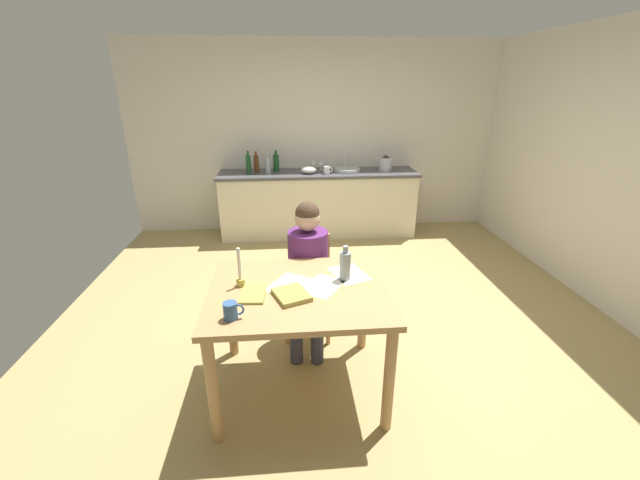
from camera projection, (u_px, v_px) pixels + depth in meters
name	position (u px, v px, depth m)	size (l,w,h in m)	color
ground_plane	(338.00, 319.00, 3.69)	(5.20, 5.20, 0.04)	tan
wall_back	(316.00, 139.00, 5.60)	(5.20, 0.12, 2.60)	silver
wall_right	(638.00, 175.00, 3.40)	(0.12, 5.20, 2.60)	silver
kitchen_counter	(318.00, 203.00, 5.58)	(2.72, 0.64, 0.90)	beige
dining_table	(299.00, 305.00, 2.60)	(1.16, 0.96, 0.79)	tan
chair_at_table	(308.00, 280.00, 3.35)	(0.44, 0.44, 0.85)	tan
person_seated	(308.00, 266.00, 3.14)	(0.36, 0.61, 1.19)	#592666
coffee_mug	(231.00, 311.00, 2.22)	(0.12, 0.08, 0.10)	#33598C
candlestick	(240.00, 275.00, 2.58)	(0.06, 0.06, 0.27)	gold
book_magazine	(291.00, 295.00, 2.46)	(0.19, 0.23, 0.03)	olive
book_cookery	(253.00, 294.00, 2.49)	(0.15, 0.24, 0.02)	#9A9845
paper_letter	(289.00, 285.00, 2.61)	(0.21, 0.30, 0.00)	white
paper_bill	(349.00, 274.00, 2.76)	(0.21, 0.30, 0.00)	white
paper_envelope	(323.00, 286.00, 2.60)	(0.21, 0.30, 0.00)	white
wine_bottle_on_table	(345.00, 265.00, 2.65)	(0.08, 0.08, 0.24)	#8C999E
sink_unit	(347.00, 170.00, 5.44)	(0.36, 0.36, 0.24)	#B2B7BC
bottle_oil	(248.00, 164.00, 5.25)	(0.07, 0.07, 0.31)	#194C23
bottle_vinegar	(256.00, 164.00, 5.33)	(0.07, 0.07, 0.29)	#593319
bottle_wine_red	(268.00, 165.00, 5.27)	(0.08, 0.08, 0.28)	#8C999E
bottle_sauce	(276.00, 162.00, 5.41)	(0.08, 0.08, 0.28)	#194C23
mixing_bowl	(309.00, 170.00, 5.31)	(0.21, 0.21, 0.09)	white
stovetop_kettle	(386.00, 164.00, 5.45)	(0.18, 0.18, 0.22)	#B7BABF
wine_glass_near_sink	(321.00, 162.00, 5.52)	(0.07, 0.07, 0.15)	silver
wine_glass_by_kettle	(313.00, 162.00, 5.51)	(0.07, 0.07, 0.15)	silver
teacup_on_counter	(327.00, 170.00, 5.27)	(0.12, 0.08, 0.10)	white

